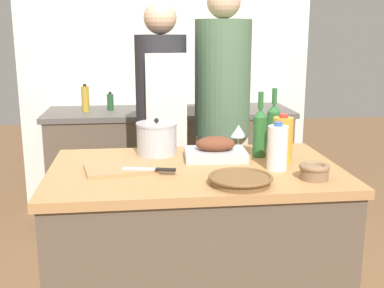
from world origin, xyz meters
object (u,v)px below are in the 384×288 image
at_px(wine_glass_right, 276,136).
at_px(condiment_bottle_short, 85,99).
at_px(juice_jug, 283,140).
at_px(knife_chef, 151,169).
at_px(wine_bottle_green, 273,125).
at_px(person_cook_guest, 222,114).
at_px(wine_bottle_dark, 260,131).
at_px(milk_jug, 277,148).
at_px(condiment_bottle_extra, 155,99).
at_px(mixing_bowl, 314,171).
at_px(wine_glass_left, 239,131).
at_px(roasting_pan, 215,150).
at_px(person_cook_aproned, 162,125).
at_px(condiment_bottle_tall, 110,102).
at_px(wicker_basket, 241,179).
at_px(cutting_board, 120,169).
at_px(stock_pot, 157,138).

distance_m(wine_glass_right, condiment_bottle_short, 1.82).
xyz_separation_m(juice_jug, knife_chef, (-0.62, -0.11, -0.09)).
height_order(wine_bottle_green, person_cook_guest, person_cook_guest).
distance_m(juice_jug, wine_bottle_dark, 0.15).
distance_m(milk_jug, condiment_bottle_extra, 1.94).
distance_m(mixing_bowl, person_cook_guest, 1.17).
bearing_deg(condiment_bottle_extra, wine_glass_left, -76.16).
bearing_deg(wine_glass_left, wine_bottle_dark, -64.35).
height_order(mixing_bowl, condiment_bottle_short, condiment_bottle_short).
relative_size(wine_glass_right, condiment_bottle_short, 0.62).
distance_m(milk_jug, condiment_bottle_short, 1.98).
bearing_deg(roasting_pan, person_cook_aproned, 106.91).
height_order(wine_glass_right, condiment_bottle_tall, condiment_bottle_tall).
relative_size(wine_glass_left, condiment_bottle_extra, 0.92).
relative_size(wicker_basket, person_cook_aproned, 0.15).
distance_m(cutting_board, wine_bottle_dark, 0.71).
relative_size(wine_glass_left, condiment_bottle_tall, 0.90).
distance_m(wine_bottle_dark, person_cook_guest, 0.77).
height_order(milk_jug, person_cook_guest, person_cook_guest).
height_order(mixing_bowl, juice_jug, juice_jug).
height_order(mixing_bowl, milk_jug, milk_jug).
distance_m(roasting_pan, wine_glass_right, 0.32).
bearing_deg(juice_jug, person_cook_aproned, 122.38).
xyz_separation_m(cutting_board, wine_bottle_dark, (0.67, 0.17, 0.12)).
bearing_deg(condiment_bottle_short, wicker_basket, -67.34).
distance_m(condiment_bottle_short, person_cook_guest, 1.17).
relative_size(wicker_basket, wine_glass_left, 2.00).
relative_size(condiment_bottle_tall, person_cook_aproned, 0.09).
relative_size(wine_bottle_dark, wine_glass_left, 2.46).
height_order(wine_bottle_dark, person_cook_aproned, person_cook_aproned).
bearing_deg(milk_jug, roasting_pan, 139.32).
height_order(juice_jug, wine_glass_left, juice_jug).
bearing_deg(juice_jug, milk_jug, -117.42).
bearing_deg(wine_glass_right, juice_jug, -94.37).
bearing_deg(mixing_bowl, condiment_bottle_tall, 115.88).
distance_m(wine_glass_left, knife_chef, 0.61).
bearing_deg(person_cook_aproned, person_cook_guest, 1.63).
relative_size(milk_jug, wine_bottle_green, 0.68).
relative_size(wicker_basket, condiment_bottle_extra, 1.85).
relative_size(juice_jug, person_cook_guest, 0.13).
xyz_separation_m(condiment_bottle_short, condiment_bottle_extra, (0.54, 0.17, -0.04)).
xyz_separation_m(wicker_basket, mixing_bowl, (0.32, 0.04, 0.01)).
relative_size(juice_jug, condiment_bottle_tall, 1.60).
height_order(roasting_pan, wine_glass_left, wine_glass_left).
relative_size(milk_jug, condiment_bottle_short, 1.01).
distance_m(condiment_bottle_extra, person_cook_guest, 0.96).
bearing_deg(condiment_bottle_tall, wine_glass_right, -59.75).
bearing_deg(roasting_pan, condiment_bottle_tall, 110.29).
bearing_deg(wine_bottle_green, stock_pot, -176.16).
distance_m(stock_pot, person_cook_aproned, 0.59).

